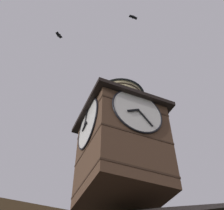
# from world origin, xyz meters

# --- Properties ---
(clock_tower) EXTENTS (4.62, 4.62, 8.30)m
(clock_tower) POSITION_xyz_m (2.45, -1.30, 11.61)
(clock_tower) COLOR brown
(clock_tower) RESTS_ON building_main
(flying_bird_high) EXTENTS (0.65, 0.29, 0.16)m
(flying_bird_high) POSITION_xyz_m (2.13, 0.71, 21.98)
(flying_bird_high) COLOR black
(flying_bird_low) EXTENTS (0.50, 0.42, 0.15)m
(flying_bird_low) POSITION_xyz_m (7.14, -0.03, 17.26)
(flying_bird_low) COLOR black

